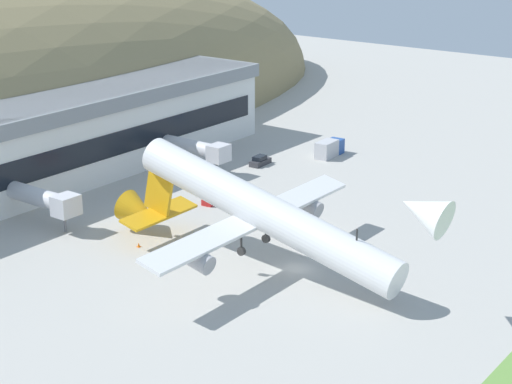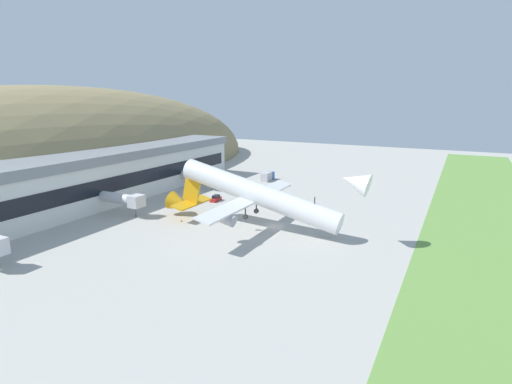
% 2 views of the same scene
% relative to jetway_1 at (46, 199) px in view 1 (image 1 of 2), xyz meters
% --- Properties ---
extents(ground_plane, '(326.34, 326.34, 0.00)m').
position_rel_jetway_1_xyz_m(ground_plane, '(8.78, -36.41, -3.99)').
color(ground_plane, '#ADAAA3').
extents(jetway_1, '(3.38, 12.71, 5.43)m').
position_rel_jetway_1_xyz_m(jetway_1, '(0.00, 0.00, 0.00)').
color(jetway_1, silver).
rests_on(jetway_1, ground_plane).
extents(jetway_2, '(3.38, 13.16, 5.43)m').
position_rel_jetway_1_xyz_m(jetway_2, '(32.46, -0.24, 0.00)').
color(jetway_2, silver).
rests_on(jetway_2, ground_plane).
extents(cargo_airplane, '(37.51, 48.24, 15.19)m').
position_rel_jetway_1_xyz_m(cargo_airplane, '(6.02, -32.70, 3.45)').
color(cargo_airplane, white).
extents(service_car_2, '(4.22, 2.07, 1.66)m').
position_rel_jetway_1_xyz_m(service_car_2, '(21.73, -12.34, -3.30)').
color(service_car_2, '#B21E1E').
rests_on(service_car_2, ground_plane).
extents(service_car_3, '(4.57, 2.13, 1.68)m').
position_rel_jetway_1_xyz_m(service_car_3, '(41.78, -6.19, -3.30)').
color(service_car_3, '#333338').
rests_on(service_car_3, ground_plane).
extents(fuel_truck, '(6.97, 2.89, 3.00)m').
position_rel_jetway_1_xyz_m(fuel_truck, '(53.61, -12.92, -2.54)').
color(fuel_truck, '#264C99').
rests_on(fuel_truck, ground_plane).
extents(traffic_cone_0, '(0.52, 0.52, 0.58)m').
position_rel_jetway_1_xyz_m(traffic_cone_0, '(2.16, -15.61, -3.71)').
color(traffic_cone_0, orange).
rests_on(traffic_cone_0, ground_plane).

